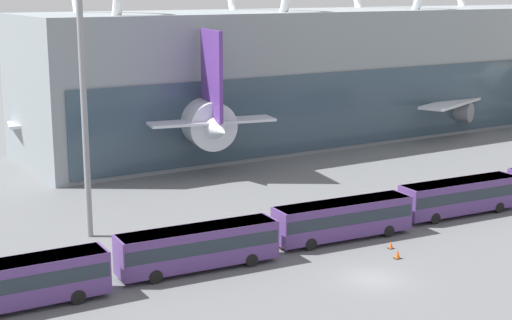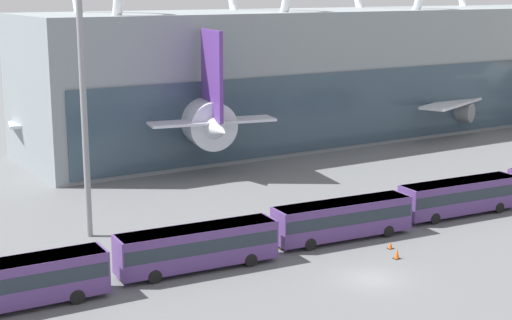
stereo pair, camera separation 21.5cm
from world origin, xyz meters
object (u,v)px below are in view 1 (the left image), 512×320
object	(u,v)px
traffic_cone_1	(391,245)
floodlight_mast	(81,39)
shuttle_bus_2	(343,217)
shuttle_bus_0	(14,282)
shuttle_bus_1	(198,245)
traffic_cone_0	(398,254)
shuttle_bus_3	(460,195)
airliner_at_gate_far	(177,107)
airliner_parked_remote	(484,84)

from	to	relation	value
traffic_cone_1	floodlight_mast	bearing A→B (deg)	140.79
shuttle_bus_2	floodlight_mast	bearing A→B (deg)	150.88
shuttle_bus_0	shuttle_bus_1	bearing A→B (deg)	3.37
traffic_cone_0	traffic_cone_1	world-z (taller)	traffic_cone_0
shuttle_bus_3	traffic_cone_0	size ratio (longest dim) A/B	15.77
shuttle_bus_3	floodlight_mast	size ratio (longest dim) A/B	0.48
airliner_at_gate_far	floodlight_mast	distance (m)	37.15
shuttle_bus_3	traffic_cone_0	world-z (taller)	shuttle_bus_3
airliner_at_gate_far	shuttle_bus_3	size ratio (longest dim) A/B	3.32
traffic_cone_0	shuttle_bus_0	bearing A→B (deg)	168.29
shuttle_bus_0	traffic_cone_1	world-z (taller)	shuttle_bus_0
shuttle_bus_0	shuttle_bus_3	xyz separation A→B (m)	(40.25, 0.27, 0.00)
airliner_at_gate_far	traffic_cone_0	xyz separation A→B (m)	(-3.90, -45.74, -5.20)
airliner_at_gate_far	traffic_cone_0	distance (m)	46.20
airliner_parked_remote	shuttle_bus_1	world-z (taller)	airliner_parked_remote
shuttle_bus_1	traffic_cone_0	world-z (taller)	shuttle_bus_1
shuttle_bus_0	shuttle_bus_3	world-z (taller)	same
shuttle_bus_1	floodlight_mast	xyz separation A→B (m)	(-3.97, 11.83, 14.41)
airliner_at_gate_far	shuttle_bus_0	world-z (taller)	airliner_at_gate_far
traffic_cone_0	traffic_cone_1	bearing A→B (deg)	60.67
floodlight_mast	traffic_cone_0	size ratio (longest dim) A/B	32.83
shuttle_bus_1	shuttle_bus_2	distance (m)	13.42
shuttle_bus_2	floodlight_mast	distance (m)	25.48
shuttle_bus_3	airliner_at_gate_far	bearing A→B (deg)	106.96
airliner_at_gate_far	shuttle_bus_1	bearing A→B (deg)	167.08
shuttle_bus_2	shuttle_bus_3	xyz separation A→B (m)	(13.42, 0.02, 0.00)
shuttle_bus_1	traffic_cone_0	distance (m)	15.35
shuttle_bus_2	floodlight_mast	xyz separation A→B (m)	(-17.39, 11.80, 14.41)
traffic_cone_0	floodlight_mast	bearing A→B (deg)	135.48
shuttle_bus_1	shuttle_bus_2	size ratio (longest dim) A/B	1.00
traffic_cone_1	shuttle_bus_3	bearing A→B (deg)	18.57
shuttle_bus_3	traffic_cone_1	xyz separation A→B (m)	(-11.59, -3.89, -1.61)
airliner_at_gate_far	shuttle_bus_3	distance (m)	40.91
shuttle_bus_1	shuttle_bus_3	distance (m)	26.83
shuttle_bus_1	shuttle_bus_3	xyz separation A→B (m)	(26.83, 0.05, 0.00)
shuttle_bus_2	traffic_cone_1	world-z (taller)	shuttle_bus_2
traffic_cone_1	airliner_at_gate_far	bearing A→B (deg)	86.42
shuttle_bus_1	floodlight_mast	size ratio (longest dim) A/B	0.48
shuttle_bus_2	traffic_cone_0	distance (m)	6.17
airliner_parked_remote	traffic_cone_1	distance (m)	65.79
airliner_at_gate_far	traffic_cone_0	size ratio (longest dim) A/B	52.39
airliner_at_gate_far	floodlight_mast	xyz separation A→B (m)	(-21.95, -27.99, 10.73)
airliner_parked_remote	shuttle_bus_2	size ratio (longest dim) A/B	3.54
shuttle_bus_2	shuttle_bus_1	bearing A→B (deg)	-174.83
shuttle_bus_3	shuttle_bus_2	bearing A→B (deg)	-175.52
airliner_parked_remote	shuttle_bus_2	world-z (taller)	airliner_parked_remote
shuttle_bus_3	traffic_cone_1	world-z (taller)	shuttle_bus_3
shuttle_bus_0	shuttle_bus_3	distance (m)	40.25
airliner_parked_remote	shuttle_bus_1	xyz separation A→B (m)	(-68.14, -34.87, -3.86)
airliner_parked_remote	floodlight_mast	xyz separation A→B (m)	(-72.12, -23.04, 10.55)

